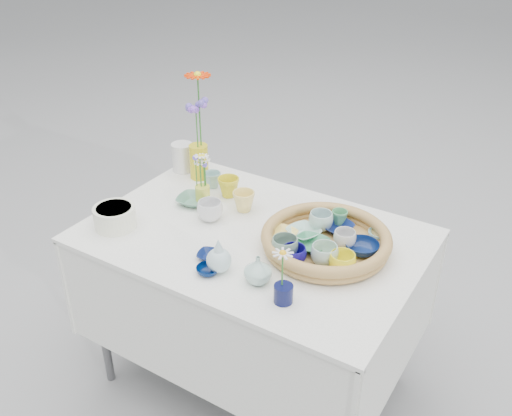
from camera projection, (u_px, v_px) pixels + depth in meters
The scene contains 34 objects.
ground at pixel (254, 378), 2.56m from camera, with size 80.00×80.00×0.00m, color #9A9A9A.
display_table at pixel (254, 378), 2.56m from camera, with size 1.26×0.86×0.77m, color white, non-canonical shape.
wicker_tray at pixel (326, 241), 2.06m from camera, with size 0.47×0.47×0.08m, color brown, non-canonical shape.
tray_ceramic_0 at pixel (337, 227), 2.16m from camera, with size 0.12×0.12×0.03m, color navy.
tray_ceramic_1 at pixel (362, 248), 2.03m from camera, with size 0.12×0.12×0.04m, color #0A1C4C.
tray_ceramic_2 at pixel (342, 263), 1.92m from camera, with size 0.09×0.09×0.07m, color yellow.
tray_ceramic_3 at pixel (311, 245), 2.05m from camera, with size 0.13×0.13×0.03m, color #337C53.
tray_ceramic_4 at pixel (285, 247), 1.99m from camera, with size 0.10×0.10×0.08m, color slate.
tray_ceramic_5 at pixel (304, 233), 2.12m from camera, with size 0.12×0.12×0.03m, color #A5D3C3.
tray_ceramic_6 at pixel (321, 221), 2.15m from camera, with size 0.09×0.09×0.07m, color silver.
tray_ceramic_7 at pixel (345, 239), 2.05m from camera, with size 0.08×0.08×0.06m, color silver.
tray_ceramic_8 at pixel (379, 234), 2.12m from camera, with size 0.08×0.08×0.02m, color #A3EDFF.
tray_ceramic_9 at pixel (294, 256), 1.96m from camera, with size 0.09×0.09×0.07m, color navy.
tray_ceramic_10 at pixel (283, 234), 2.11m from camera, with size 0.10×0.10×0.03m, color #FFDD69.
tray_ceramic_11 at pixel (324, 255), 1.95m from camera, with size 0.10×0.10×0.08m, color #A7C8BB.
tray_ceramic_12 at pixel (340, 217), 2.19m from camera, with size 0.06×0.06×0.06m, color #519E64.
loose_ceramic_0 at pixel (229, 187), 2.41m from camera, with size 0.09×0.09×0.09m, color gold.
loose_ceramic_1 at pixel (244, 201), 2.31m from camera, with size 0.09×0.09×0.08m, color #F4D970.
loose_ceramic_2 at pixel (193, 200), 2.37m from camera, with size 0.13×0.13×0.03m, color slate.
loose_ceramic_3 at pixel (210, 211), 2.25m from camera, with size 0.10×0.10×0.08m, color silver.
loose_ceramic_4 at pixel (209, 255), 2.03m from camera, with size 0.08×0.08×0.02m, color #0B1A4D.
loose_ceramic_5 at pixel (213, 180), 2.49m from camera, with size 0.07×0.07×0.07m, color #8FB9B1.
loose_ceramic_6 at pixel (208, 270), 1.95m from camera, with size 0.08×0.08×0.03m, color #011645.
fluted_bowl at pixel (115, 217), 2.20m from camera, with size 0.16×0.16×0.08m, color white, non-canonical shape.
bud_vase_paleblue at pixel (219, 255), 1.94m from camera, with size 0.09×0.09×0.13m, color #AECBCF, non-canonical shape.
bud_vase_seafoam at pixel (258, 270), 1.89m from camera, with size 0.10×0.10×0.10m, color #A3C9BB.
bud_vase_cobalt at pixel (283, 294), 1.81m from camera, with size 0.06×0.06×0.06m, color #0B0F3B.
single_daisy at pixel (282, 269), 1.77m from camera, with size 0.08×0.08×0.14m, color silver, non-canonical shape.
tall_vase_yellow at pixel (199, 162), 2.55m from camera, with size 0.08×0.08×0.16m, color gold.
gerbera at pixel (199, 111), 2.43m from camera, with size 0.13×0.13×0.33m, color #F13000, non-canonical shape.
hydrangea at pixel (197, 127), 2.44m from camera, with size 0.07×0.07×0.26m, color #6855C4, non-canonical shape.
white_pitcher at pixel (183, 157), 2.62m from camera, with size 0.14×0.10×0.13m, color silver, non-canonical shape.
daisy_cup at pixel (203, 193), 2.38m from camera, with size 0.06×0.06×0.07m, color #CDCE40.
daisy_posy at pixel (200, 169), 2.34m from camera, with size 0.08×0.08×0.15m, color white, non-canonical shape.
Camera 1 is at (0.98, -1.55, 1.94)m, focal length 40.00 mm.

